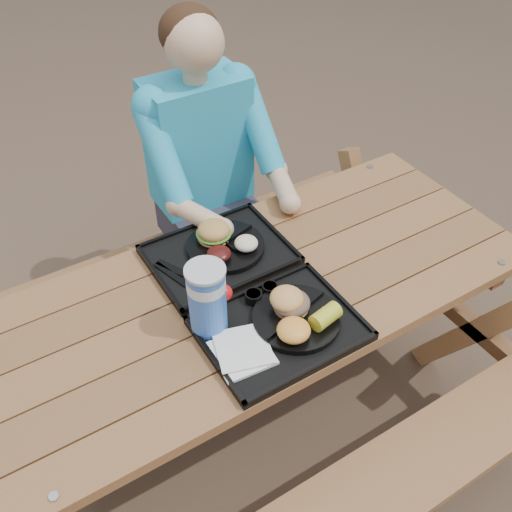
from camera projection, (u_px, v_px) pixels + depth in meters
ground at (256, 416)px, 2.31m from camera, size 60.00×60.00×0.00m
picnic_table at (256, 359)px, 2.06m from camera, size 1.80×1.49×0.75m
tray_near at (280, 329)px, 1.66m from camera, size 0.45×0.35×0.02m
tray_far at (219, 256)px, 1.90m from camera, size 0.45×0.35×0.02m
plate_near at (296, 318)px, 1.67m from camera, size 0.26×0.26×0.02m
plate_far at (226, 246)px, 1.90m from camera, size 0.26×0.26×0.02m
napkin_stack at (242, 352)px, 1.58m from camera, size 0.17×0.17×0.02m
soda_cup at (207, 300)px, 1.59m from camera, size 0.11×0.11×0.22m
condiment_bbq at (253, 297)px, 1.72m from camera, size 0.05×0.05×0.03m
condiment_mustard at (270, 289)px, 1.75m from camera, size 0.05×0.05×0.03m
sandwich at (292, 296)px, 1.65m from camera, size 0.11×0.11×0.11m
mac_cheese at (294, 330)px, 1.59m from camera, size 0.10×0.10×0.05m
corn_cob at (326, 316)px, 1.62m from camera, size 0.10×0.10×0.05m
cutlery_far at (176, 270)px, 1.83m from camera, size 0.09×0.14×0.01m
burger at (213, 227)px, 1.88m from camera, size 0.11×0.11×0.10m
baked_beans at (219, 254)px, 1.83m from camera, size 0.08×0.08×0.04m
potato_salad at (246, 243)px, 1.87m from camera, size 0.08×0.08×0.04m
diner at (204, 192)px, 2.37m from camera, size 0.48×0.84×1.28m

